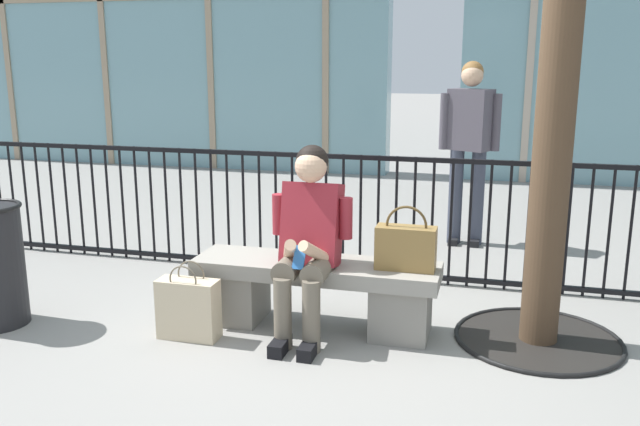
% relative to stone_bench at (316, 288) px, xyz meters
% --- Properties ---
extents(ground_plane, '(60.00, 60.00, 0.00)m').
position_rel_stone_bench_xyz_m(ground_plane, '(0.00, 0.00, -0.27)').
color(ground_plane, gray).
extents(stone_bench, '(1.60, 0.44, 0.45)m').
position_rel_stone_bench_xyz_m(stone_bench, '(0.00, 0.00, 0.00)').
color(stone_bench, gray).
rests_on(stone_bench, ground).
extents(seated_person_with_phone, '(0.52, 0.66, 1.21)m').
position_rel_stone_bench_xyz_m(seated_person_with_phone, '(-0.02, -0.13, 0.38)').
color(seated_person_with_phone, '#6B6051').
rests_on(seated_person_with_phone, ground).
extents(handbag_on_bench, '(0.37, 0.15, 0.41)m').
position_rel_stone_bench_xyz_m(handbag_on_bench, '(0.58, -0.01, 0.32)').
color(handbag_on_bench, olive).
rests_on(handbag_on_bench, stone_bench).
extents(shopping_bag, '(0.38, 0.16, 0.49)m').
position_rel_stone_bench_xyz_m(shopping_bag, '(-0.73, -0.38, -0.07)').
color(shopping_bag, beige).
rests_on(shopping_bag, ground).
extents(bystander_at_railing, '(0.55, 0.37, 1.71)m').
position_rel_stone_bench_xyz_m(bystander_at_railing, '(0.83, 2.34, 0.73)').
color(bystander_at_railing, '#383D4C').
rests_on(bystander_at_railing, ground).
extents(plaza_railing, '(7.25, 0.04, 1.00)m').
position_rel_stone_bench_xyz_m(plaza_railing, '(-0.00, 1.08, 0.24)').
color(plaza_railing, black).
rests_on(plaza_railing, ground).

